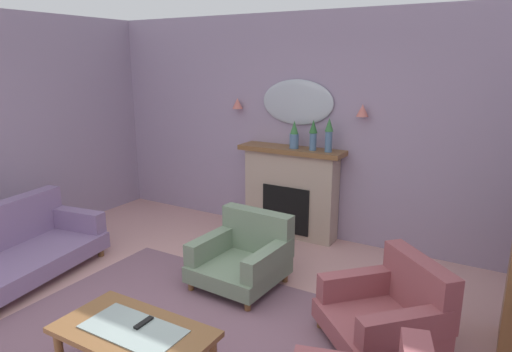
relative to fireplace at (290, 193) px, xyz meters
The scene contains 14 objects.
wall_back 0.91m from the fireplace, 36.36° to the left, with size 7.27×0.10×2.79m, color #9E8CA8.
patterned_rug 2.57m from the fireplace, 83.09° to the right, with size 3.20×2.40×0.01m, color #7F5B6B.
fireplace is the anchor object (origin of this frame).
mantel_vase_right 0.75m from the fireplace, 29.53° to the right, with size 0.11×0.11×0.34m.
mantel_vase_left 0.85m from the fireplace, ahead, with size 0.10×0.10×0.37m.
mantel_vase_centre 0.95m from the fireplace, ahead, with size 0.10×0.10×0.41m.
wall_mirror 1.15m from the fireplace, 90.00° to the left, with size 0.96×0.06×0.56m, color #B2BCC6.
wall_sconce_left 1.38m from the fireplace, behind, with size 0.14×0.14×0.14m, color #D17066.
wall_sconce_right 1.38m from the fireplace, ahead, with size 0.14×0.14×0.14m, color #D17066.
coffee_table 3.10m from the fireplace, 84.11° to the right, with size 1.10×0.60×0.45m.
tv_remote 3.02m from the fireplace, 83.54° to the right, with size 0.04×0.16×0.02m, color black.
floral_couch 3.21m from the fireplace, 127.42° to the right, with size 1.10×1.81×0.76m.
armchair_by_coffee_table 1.45m from the fireplace, 82.86° to the right, with size 0.86×0.86×0.71m.
armchair_near_fireplace 2.43m from the fireplace, 44.83° to the right, with size 1.15×1.15×0.71m.
Camera 1 is at (2.11, -2.31, 2.22)m, focal length 31.60 mm.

